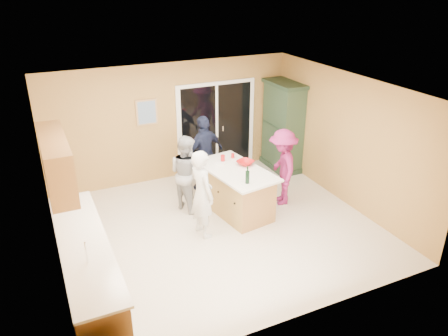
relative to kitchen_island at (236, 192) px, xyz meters
name	(u,v)px	position (x,y,z in m)	size (l,w,h in m)	color
floor	(219,228)	(-0.56, -0.45, -0.42)	(5.50, 5.50, 0.00)	silver
ceiling	(218,89)	(-0.56, -0.45, 2.18)	(5.50, 5.00, 0.10)	silver
wall_back	(172,122)	(-0.56, 2.05, 0.88)	(5.50, 0.10, 2.60)	#E2BA5D
wall_front	(301,237)	(-0.56, -2.95, 0.88)	(5.50, 0.10, 2.60)	#E2BA5D
wall_left	(49,195)	(-3.31, -0.45, 0.88)	(0.10, 5.00, 2.60)	#E2BA5D
wall_right	(347,140)	(2.19, -0.45, 0.88)	(0.10, 5.00, 2.60)	#E2BA5D
left_cabinet_run	(88,277)	(-3.01, -1.50, 0.04)	(0.65, 3.05, 1.24)	#A37D3F
upper_cabinets	(56,162)	(-3.13, -0.65, 1.45)	(0.35, 1.60, 0.75)	#A37D3F
sliding_door	(216,127)	(0.49, 2.01, 0.63)	(1.90, 0.07, 2.10)	white
framed_picture	(147,112)	(-1.11, 2.03, 1.18)	(0.46, 0.04, 0.56)	tan
kitchen_island	(236,192)	(0.00, 0.00, 0.00)	(1.18, 1.83, 0.90)	#A37D3F
green_hutch	(283,127)	(1.93, 1.45, 0.59)	(0.59, 1.13, 2.07)	#213524
woman_white	(202,194)	(-0.89, -0.48, 0.38)	(0.59, 0.38, 1.61)	silver
woman_grey	(187,173)	(-0.80, 0.53, 0.33)	(0.74, 0.57, 1.51)	#A3A3A6
woman_navy	(205,154)	(-0.17, 1.14, 0.40)	(0.97, 0.40, 1.65)	#181936
woman_magenta	(282,167)	(1.00, -0.05, 0.36)	(1.00, 0.58, 1.55)	#8E1F62
serving_bowl	(245,163)	(0.27, 0.13, 0.52)	(0.32, 0.32, 0.08)	#AE1314
tulip_vase	(69,192)	(-3.01, -0.17, 0.74)	(0.23, 0.16, 0.44)	red
tumbler_near	(233,156)	(0.19, 0.53, 0.53)	(0.07, 0.07, 0.10)	#AE1314
tumbler_far	(223,158)	(-0.05, 0.48, 0.54)	(0.08, 0.08, 0.12)	#AE1314
wine_bottle	(247,177)	(-0.07, -0.61, 0.60)	(0.07, 0.07, 0.32)	black
white_plate	(220,164)	(-0.17, 0.36, 0.48)	(0.19, 0.19, 0.01)	white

